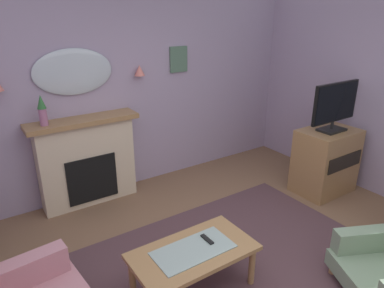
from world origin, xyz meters
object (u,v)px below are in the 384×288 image
wall_mirror (74,72)px  tv_flatscreen (335,106)px  wall_sconce_right (139,70)px  mantel_vase_right (42,110)px  fireplace (88,162)px  coffee_table (193,255)px  tv_cabinet (325,161)px  framed_picture (179,59)px  tv_remote (207,240)px

wall_mirror → tv_flatscreen: 3.34m
wall_sconce_right → mantel_vase_right: bearing=-174.7°
fireplace → coffee_table: fireplace is taller
mantel_vase_right → tv_cabinet: size_ratio=0.40×
mantel_vase_right → tv_flatscreen: size_ratio=0.43×
mantel_vase_right → coffee_table: (0.69, -2.06, -0.96)m
framed_picture → tv_flatscreen: (1.34, -1.70, -0.50)m
wall_sconce_right → framed_picture: (0.65, 0.06, 0.09)m
framed_picture → tv_cabinet: (1.34, -1.68, -1.30)m
coffee_table → tv_flatscreen: tv_flatscreen is taller
tv_remote → tv_cabinet: tv_cabinet is taller
framed_picture → tv_cabinet: bearing=-51.6°
framed_picture → wall_mirror: bearing=-179.6°
fireplace → coffee_table: bearing=-83.4°
fireplace → tv_remote: bearing=-78.4°
tv_remote → tv_flatscreen: tv_flatscreen is taller
mantel_vase_right → tv_remote: bearing=-66.7°
tv_remote → coffee_table: bearing=-167.3°
wall_sconce_right → tv_cabinet: size_ratio=0.16×
wall_mirror → tv_flatscreen: (2.84, -1.69, -0.46)m
framed_picture → mantel_vase_right: bearing=-174.7°
tv_cabinet → tv_remote: bearing=-167.9°
framed_picture → coffee_table: bearing=-119.3°
wall_sconce_right → tv_remote: size_ratio=0.88×
tv_remote → fireplace: bearing=101.6°
mantel_vase_right → framed_picture: bearing=5.3°
fireplace → wall_sconce_right: size_ratio=9.71×
wall_mirror → coffee_table: wall_mirror is taller
wall_sconce_right → tv_cabinet: 2.84m
framed_picture → tv_remote: bearing=-116.1°
tv_remote → wall_mirror: bearing=100.8°
tv_remote → tv_cabinet: size_ratio=0.18×
mantel_vase_right → wall_sconce_right: (1.30, 0.12, 0.31)m
tv_remote → tv_cabinet: 2.47m
fireplace → wall_sconce_right: 1.38m
tv_remote → tv_cabinet: (2.42, 0.52, -0.00)m
tv_cabinet → wall_sconce_right: bearing=140.7°
framed_picture → tv_flatscreen: framed_picture is taller
tv_remote → tv_flatscreen: (2.42, 0.50, 0.79)m
wall_sconce_right → tv_remote: 2.50m
tv_cabinet → fireplace: bearing=151.6°
wall_sconce_right → tv_cabinet: wall_sconce_right is taller
mantel_vase_right → tv_cabinet: bearing=-24.6°
framed_picture → coffee_table: (-1.26, -2.24, -1.37)m
framed_picture → coffee_table: framed_picture is taller
fireplace → tv_cabinet: size_ratio=1.51×
coffee_table → mantel_vase_right: bearing=108.5°
fireplace → mantel_vase_right: size_ratio=3.77×
wall_mirror → tv_cabinet: bearing=-30.6°
tv_remote → tv_flatscreen: size_ratio=0.19×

